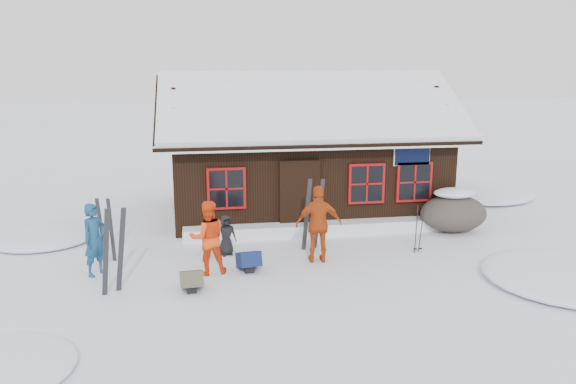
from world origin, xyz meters
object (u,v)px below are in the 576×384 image
boulder (453,212)px  ski_poles (419,229)px  skier_crouched (226,235)px  skier_orange_right (319,224)px  backpack_blue (249,263)px  skier_teal (95,240)px  ski_pair_left (114,252)px  skier_orange_left (208,237)px  backpack_olive (192,283)px

boulder → ski_poles: bearing=-137.1°
skier_crouched → boulder: size_ratio=0.54×
skier_orange_right → backpack_blue: (-1.70, -0.31, -0.75)m
skier_teal → ski_pair_left: (0.55, -1.07, 0.05)m
boulder → ski_pair_left: 9.28m
ski_pair_left → backpack_blue: ski_pair_left is taller
boulder → backpack_blue: size_ratio=2.97×
skier_orange_right → ski_pair_left: (-4.53, -1.11, -0.06)m
skier_orange_left → ski_poles: (5.22, 0.63, -0.25)m
skier_crouched → boulder: 6.48m
skier_teal → backpack_olive: size_ratio=2.73×
skier_orange_right → backpack_blue: 1.88m
backpack_blue → backpack_olive: 1.61m
backpack_olive → ski_pair_left: bearing=169.6°
skier_orange_left → backpack_olive: (-0.38, -0.93, -0.68)m
skier_orange_right → backpack_olive: skier_orange_right is taller
skier_teal → skier_crouched: skier_teal is taller
skier_orange_right → skier_crouched: skier_orange_right is taller
boulder → backpack_olive: 7.90m
skier_orange_left → boulder: bearing=-170.2°
skier_orange_left → skier_orange_right: skier_orange_right is taller
ski_pair_left → backpack_blue: (2.83, 0.80, -0.70)m
skier_crouched → skier_orange_left: bearing=-127.3°
skier_orange_right → ski_pair_left: 4.66m
skier_crouched → ski_pair_left: 3.11m
ski_poles → skier_crouched: bearing=173.3°
skier_orange_left → backpack_olive: skier_orange_left is taller
skier_orange_right → backpack_olive: (-2.98, -1.27, -0.76)m
ski_pair_left → ski_poles: ski_pair_left is taller
skier_teal → skier_orange_right: skier_orange_right is taller
ski_pair_left → ski_poles: (7.14, 1.40, -0.28)m
skier_teal → boulder: size_ratio=0.87×
boulder → skier_orange_right: bearing=-156.9°
skier_orange_left → ski_pair_left: size_ratio=0.91×
skier_orange_right → boulder: bearing=-152.7°
skier_orange_right → ski_pair_left: skier_orange_right is taller
skier_crouched → backpack_olive: bearing=-127.6°
skier_orange_left → ski_poles: 5.27m
skier_orange_left → skier_crouched: (0.47, 1.19, -0.33)m
skier_orange_left → backpack_olive: size_ratio=2.79×
skier_teal → skier_orange_right: bearing=-49.5°
skier_teal → skier_orange_left: (2.47, -0.30, 0.02)m
skier_orange_right → ski_poles: 2.66m
backpack_olive → boulder: bearing=18.8°
skier_crouched → ski_pair_left: ski_pair_left is taller
skier_crouched → backpack_blue: 1.28m
skier_orange_right → ski_poles: (2.62, 0.29, -0.34)m
skier_orange_right → backpack_olive: size_ratio=3.07×
skier_crouched → backpack_blue: bearing=-85.1°
skier_orange_left → ski_pair_left: (-1.92, -0.77, 0.03)m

